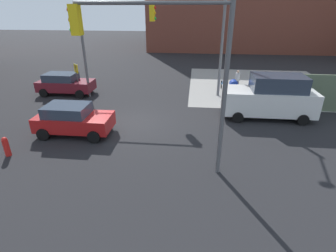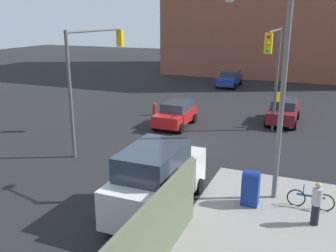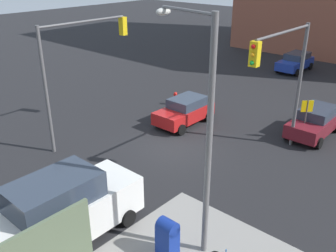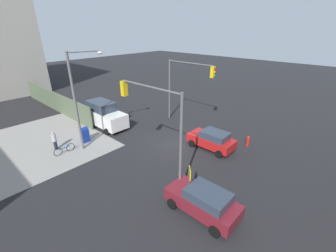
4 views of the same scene
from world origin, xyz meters
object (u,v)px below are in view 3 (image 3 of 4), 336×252
fire_hydrant (175,98)px  sedan_blue (295,62)px  coupe_red (185,111)px  mailbox_blue (167,236)px  street_lamp_corner (202,122)px  traffic_signal_se_corner (79,57)px  van_white_delivery (65,209)px  traffic_signal_nw_corner (284,70)px  sedan_maroon (315,121)px

fire_hydrant → sedan_blue: 14.11m
coupe_red → mailbox_blue: bearing=36.2°
street_lamp_corner → coupe_red: size_ratio=2.04×
traffic_signal_se_corner → van_white_delivery: size_ratio=1.20×
mailbox_blue → coupe_red: 11.31m
mailbox_blue → van_white_delivery: (1.75, -3.20, 0.52)m
coupe_red → van_white_delivery: van_white_delivery is taller
sedan_blue → fire_hydrant: bearing=-9.8°
traffic_signal_nw_corner → sedan_blue: size_ratio=1.50×
street_lamp_corner → van_white_delivery: 5.75m
sedan_blue → traffic_signal_nw_corner: bearing=21.0°
traffic_signal_se_corner → street_lamp_corner: size_ratio=0.81×
traffic_signal_nw_corner → sedan_maroon: bearing=174.1°
traffic_signal_nw_corner → coupe_red: 7.26m
street_lamp_corner → mailbox_blue: size_ratio=5.59×
sedan_blue → sedan_maroon: size_ratio=1.05×
street_lamp_corner → mailbox_blue: street_lamp_corner is taller
traffic_signal_nw_corner → traffic_signal_se_corner: size_ratio=1.00×
fire_hydrant → van_white_delivery: size_ratio=0.17×
traffic_signal_nw_corner → coupe_red: (-0.44, -6.18, -3.78)m
sedan_blue → van_white_delivery: van_white_delivery is taller
traffic_signal_se_corner → van_white_delivery: (5.60, 6.30, -3.36)m
traffic_signal_nw_corner → fire_hydrant: size_ratio=6.91×
sedan_blue → sedan_maroon: (12.36, 6.71, -0.00)m
mailbox_blue → sedan_blue: sedan_blue is taller
traffic_signal_nw_corner → fire_hydrant: 9.96m
traffic_signal_se_corner → sedan_blue: 21.76m
traffic_signal_nw_corner → street_lamp_corner: (7.60, 0.94, 0.08)m
sedan_blue → coupe_red: size_ratio=1.10×
street_lamp_corner → mailbox_blue: (1.08, -0.44, -3.94)m
sedan_maroon → coupe_red: same height
traffic_signal_nw_corner → traffic_signal_se_corner: same height
traffic_signal_nw_corner → van_white_delivery: traffic_signal_nw_corner is taller
street_lamp_corner → sedan_blue: bearing=-163.2°
mailbox_blue → sedan_blue: 26.00m
coupe_red → van_white_delivery: bearing=17.7°
sedan_blue → coupe_red: same height
street_lamp_corner → sedan_blue: (-24.01, -7.23, -3.86)m
mailbox_blue → coupe_red: coupe_red is taller
fire_hydrant → van_white_delivery: van_white_delivery is taller
traffic_signal_nw_corner → fire_hydrant: (-2.52, -8.70, -4.13)m
coupe_red → van_white_delivery: (10.87, 3.48, 0.44)m
van_white_delivery → traffic_signal_se_corner: bearing=-131.6°
traffic_signal_nw_corner → fire_hydrant: bearing=-106.1°
traffic_signal_se_corner → fire_hydrant: (-7.36, 0.30, -4.15)m
traffic_signal_nw_corner → sedan_blue: 17.98m
traffic_signal_se_corner → fire_hydrant: traffic_signal_se_corner is taller
traffic_signal_se_corner → coupe_red: (-5.28, 2.82, -3.80)m
street_lamp_corner → fire_hydrant: street_lamp_corner is taller
street_lamp_corner → sedan_blue: street_lamp_corner is taller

